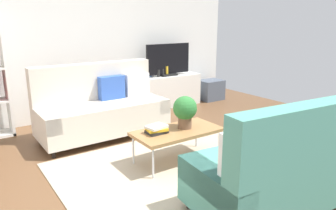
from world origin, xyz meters
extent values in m
plane|color=brown|center=(0.00, 0.00, 0.00)|extent=(7.68, 7.68, 0.00)
cube|color=white|center=(0.00, 2.80, 1.45)|extent=(6.40, 0.12, 2.90)
cube|color=tan|center=(0.13, -0.05, 0.01)|extent=(2.90, 2.20, 0.01)
cube|color=beige|center=(-0.22, 1.50, 0.32)|extent=(1.91, 0.86, 0.44)
cube|color=beige|center=(-0.22, 1.82, 0.82)|extent=(1.90, 0.22, 0.56)
cube|color=beige|center=(0.63, 1.51, 0.43)|extent=(0.21, 0.84, 0.22)
cube|color=beige|center=(-1.07, 1.49, 0.43)|extent=(0.21, 0.84, 0.22)
cylinder|color=black|center=(0.66, 1.17, 0.05)|extent=(0.05, 0.05, 0.10)
cylinder|color=black|center=(-1.08, 1.15, 0.05)|extent=(0.05, 0.05, 0.10)
cylinder|color=black|center=(0.65, 1.85, 0.05)|extent=(0.05, 0.05, 0.10)
cylinder|color=black|center=(-1.09, 1.83, 0.05)|extent=(0.05, 0.05, 0.10)
cube|color=white|center=(0.45, 1.65, 0.72)|extent=(0.40, 0.15, 0.36)
cube|color=#3359B2|center=(0.00, 1.64, 0.72)|extent=(0.40, 0.15, 0.36)
cube|color=teal|center=(0.48, -1.20, 0.32)|extent=(1.98, 1.03, 0.44)
cube|color=teal|center=(0.45, -1.52, 0.82)|extent=(1.91, 0.39, 0.56)
cube|color=teal|center=(-0.36, -1.12, 0.43)|extent=(0.28, 0.86, 0.22)
cylinder|color=black|center=(-0.35, -0.78, 0.05)|extent=(0.05, 0.05, 0.10)
cylinder|color=black|center=(1.38, -0.95, 0.05)|extent=(0.05, 0.05, 0.10)
cube|color=white|center=(-0.20, -1.27, 0.72)|extent=(0.41, 0.18, 0.36)
cube|color=black|center=(0.25, -1.32, 0.72)|extent=(0.41, 0.18, 0.36)
cube|color=#9E7042|center=(0.18, 0.15, 0.40)|extent=(1.10, 0.56, 0.04)
cylinder|color=silver|center=(-0.32, 0.38, 0.19)|extent=(0.02, 0.02, 0.38)
cylinder|color=silver|center=(0.68, 0.38, 0.19)|extent=(0.02, 0.02, 0.38)
cylinder|color=silver|center=(-0.32, -0.08, 0.19)|extent=(0.02, 0.02, 0.38)
cylinder|color=silver|center=(0.68, -0.08, 0.19)|extent=(0.02, 0.02, 0.38)
cube|color=silver|center=(1.62, 2.46, 0.32)|extent=(1.40, 0.44, 0.64)
cube|color=black|center=(1.62, 2.44, 0.66)|extent=(0.36, 0.20, 0.04)
cube|color=black|center=(1.62, 2.44, 0.98)|extent=(1.00, 0.05, 0.60)
cube|color=white|center=(-1.35, 2.48, 1.05)|extent=(0.04, 0.36, 2.10)
cube|color=#4C5666|center=(2.72, 2.36, 0.22)|extent=(0.52, 0.40, 0.44)
cylinder|color=brown|center=(0.31, 0.16, 0.49)|extent=(0.17, 0.17, 0.14)
sphere|color=#2D7233|center=(0.31, 0.16, 0.68)|extent=(0.30, 0.30, 0.30)
cube|color=#262626|center=(-0.09, 0.20, 0.44)|extent=(0.24, 0.18, 0.03)
cube|color=gold|center=(-0.09, 0.20, 0.47)|extent=(0.27, 0.22, 0.03)
cube|color=silver|center=(-0.09, 0.20, 0.50)|extent=(0.27, 0.22, 0.03)
cylinder|color=silver|center=(1.04, 2.51, 0.71)|extent=(0.13, 0.13, 0.15)
cylinder|color=#4C72B2|center=(1.23, 2.51, 0.74)|extent=(0.08, 0.08, 0.20)
cylinder|color=#262626|center=(1.37, 2.42, 0.71)|extent=(0.06, 0.06, 0.15)
cylinder|color=#262626|center=(1.48, 2.42, 0.72)|extent=(0.04, 0.04, 0.15)
cylinder|color=gold|center=(1.57, 2.42, 0.74)|extent=(0.06, 0.06, 0.20)
camera|label=1|loc=(-2.05, -2.90, 1.75)|focal=34.43mm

